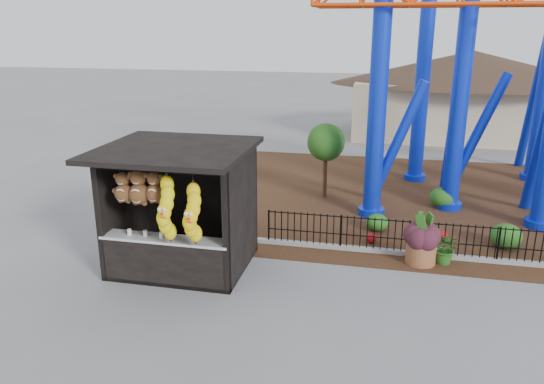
% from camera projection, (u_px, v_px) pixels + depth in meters
% --- Properties ---
extents(ground, '(120.00, 120.00, 0.00)m').
position_uv_depth(ground, '(291.00, 299.00, 11.82)').
color(ground, slate).
rests_on(ground, ground).
extents(mulch_bed, '(18.00, 12.00, 0.02)m').
position_uv_depth(mulch_bed, '(446.00, 201.00, 18.44)').
color(mulch_bed, '#331E11').
rests_on(mulch_bed, ground).
extents(curb, '(18.00, 0.18, 0.12)m').
position_uv_depth(curb, '(464.00, 258.00, 13.77)').
color(curb, gray).
rests_on(curb, ground).
extents(prize_booth, '(3.50, 3.40, 3.12)m').
position_uv_depth(prize_booth, '(177.00, 212.00, 12.81)').
color(prize_booth, black).
rests_on(prize_booth, ground).
extents(picket_fence, '(12.20, 0.06, 1.00)m').
position_uv_depth(picket_fence, '(503.00, 246.00, 13.45)').
color(picket_fence, black).
rests_on(picket_fence, ground).
extents(roller_coaster, '(11.00, 6.37, 10.82)m').
position_uv_depth(roller_coaster, '(503.00, 5.00, 16.49)').
color(roller_coaster, '#0C27CC').
rests_on(roller_coaster, ground).
extents(terracotta_planter, '(0.83, 0.83, 0.64)m').
position_uv_depth(terracotta_planter, '(421.00, 252.00, 13.52)').
color(terracotta_planter, brown).
rests_on(terracotta_planter, ground).
extents(planter_foliage, '(0.70, 0.70, 0.64)m').
position_uv_depth(planter_foliage, '(423.00, 228.00, 13.33)').
color(planter_foliage, '#34151E').
rests_on(planter_foliage, terracotta_planter).
extents(potted_plant, '(0.94, 0.87, 0.85)m').
position_uv_depth(potted_plant, '(446.00, 248.00, 13.48)').
color(potted_plant, '#224D16').
rests_on(potted_plant, ground).
extents(landscaping, '(8.40, 4.18, 0.69)m').
position_uv_depth(landscaping, '(489.00, 220.00, 15.74)').
color(landscaping, '#215017').
rests_on(landscaping, mulch_bed).
extents(pavilion, '(15.00, 15.00, 4.80)m').
position_uv_depth(pavilion, '(471.00, 80.00, 28.29)').
color(pavilion, '#BFAD8C').
rests_on(pavilion, ground).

